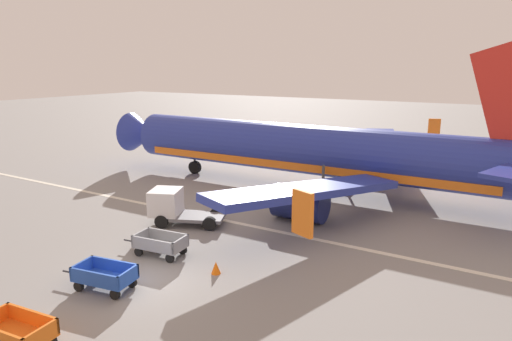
% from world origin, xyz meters
% --- Properties ---
extents(ground_plane, '(220.00, 220.00, 0.00)m').
position_xyz_m(ground_plane, '(0.00, 0.00, 0.00)').
color(ground_plane, gray).
extents(apron_stripe, '(120.00, 0.36, 0.01)m').
position_xyz_m(apron_stripe, '(0.00, 8.56, 0.01)').
color(apron_stripe, silver).
rests_on(apron_stripe, ground).
extents(airplane, '(37.53, 30.30, 11.34)m').
position_xyz_m(airplane, '(0.33, 17.68, 3.05)').
color(airplane, '#28389E').
rests_on(airplane, ground).
extents(baggage_cart_nearest, '(3.61, 1.65, 1.07)m').
position_xyz_m(baggage_cart_nearest, '(-0.26, -5.77, 0.60)').
color(baggage_cart_nearest, orange).
rests_on(baggage_cart_nearest, ground).
extents(baggage_cart_second_in_row, '(3.62, 1.79, 1.07)m').
position_xyz_m(baggage_cart_second_in_row, '(-1.02, -1.35, 0.60)').
color(baggage_cart_second_in_row, '#234CB2').
rests_on(baggage_cart_second_in_row, ground).
extents(baggage_cart_third_in_row, '(3.61, 1.68, 1.07)m').
position_xyz_m(baggage_cart_third_in_row, '(-1.48, 2.58, 0.60)').
color(baggage_cart_third_in_row, gray).
rests_on(baggage_cart_third_in_row, ground).
extents(service_truck_beside_carts, '(4.77, 3.48, 2.10)m').
position_xyz_m(service_truck_beside_carts, '(-4.02, 6.55, 1.10)').
color(service_truck_beside_carts, slate).
rests_on(service_truck_beside_carts, ground).
extents(traffic_cone_near_plane, '(0.44, 0.44, 0.58)m').
position_xyz_m(traffic_cone_near_plane, '(2.14, 2.31, 0.29)').
color(traffic_cone_near_plane, orange).
rests_on(traffic_cone_near_plane, ground).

